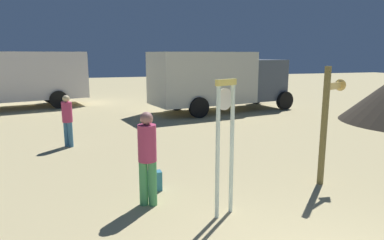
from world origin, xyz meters
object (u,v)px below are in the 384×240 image
Objects in this scene: box_truck_near at (218,79)px; box_truck_far at (17,77)px; standing_clock at (225,136)px; person_near_clock at (147,154)px; person_distant at (67,118)px; backpack at (155,181)px; arrow_sign at (331,108)px.

box_truck_near is 10.19m from box_truck_far.
box_truck_far reaches higher than standing_clock.
person_near_clock reaches higher than person_distant.
backpack is at bearing 69.30° from person_near_clock.
box_truck_far is at bearing 109.15° from backpack.
person_distant is at bearing -144.03° from box_truck_near.
box_truck_near is 0.97× the size of box_truck_far.
person_distant is 0.21× the size of box_truck_far.
arrow_sign is 1.44× the size of person_near_clock.
person_distant is 0.22× the size of box_truck_near.
arrow_sign is 9.62m from box_truck_near.
backpack is 0.05× the size of box_truck_far.
backpack is at bearing -118.66° from box_truck_near.
box_truck_near is at bearing 61.85° from person_near_clock.
backpack is at bearing -70.85° from box_truck_far.
box_truck_near is (5.14, 9.61, 0.60)m from person_near_clock.
box_truck_far is (-5.41, 14.36, 0.19)m from standing_clock.
arrow_sign is 3.99m from person_near_clock.
person_near_clock is (-3.94, -0.07, -0.63)m from arrow_sign.
backpack is (-0.92, 1.43, -1.20)m from standing_clock.
arrow_sign is 6.25× the size of backpack.
box_truck_near is (3.97, 10.38, 0.17)m from standing_clock.
box_truck_far is at bearing 121.18° from arrow_sign.
person_near_clock is (-1.17, 0.77, -0.43)m from standing_clock.
standing_clock reaches higher than backpack.
box_truck_near reaches higher than person_distant.
person_near_clock reaches higher than backpack.
box_truck_far is at bearing 110.64° from standing_clock.
arrow_sign is 0.35× the size of box_truck_near.
box_truck_near reaches higher than backpack.
backpack is at bearing 122.72° from standing_clock.
person_distant is at bearing 113.55° from backpack.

